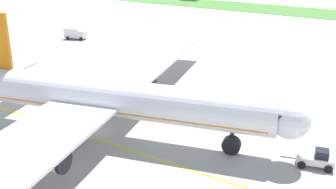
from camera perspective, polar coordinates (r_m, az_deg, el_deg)
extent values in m
plane|color=#ADAAA5|center=(57.44, -10.13, -4.96)|extent=(600.00, 600.00, 0.00)
cube|color=yellow|center=(56.16, -11.51, -5.67)|extent=(280.00, 0.36, 0.01)
cube|color=#4C8438|center=(163.43, 20.07, 10.68)|extent=(320.00, 24.00, 0.10)
cylinder|color=white|center=(53.69, -8.53, -0.36)|extent=(43.41, 15.74, 4.86)
cube|color=orange|center=(54.00, -8.48, -1.21)|extent=(41.62, 14.93, 0.58)
sphere|color=white|center=(48.49, 16.83, -3.38)|extent=(4.62, 4.62, 4.62)
cube|color=white|center=(67.58, -21.45, 3.43)|extent=(6.61, 8.74, 0.34)
cube|color=white|center=(73.94, -2.45, 5.15)|extent=(19.22, 40.39, 0.39)
cylinder|color=#B7BABF|center=(66.05, -4.05, 1.90)|extent=(5.14, 3.76, 2.67)
cylinder|color=black|center=(65.25, -2.17, 1.70)|extent=(1.10, 2.82, 2.81)
cylinder|color=#B7BABF|center=(44.73, -16.98, -8.45)|extent=(5.14, 3.76, 2.67)
cylinder|color=black|center=(43.53, -14.45, -9.02)|extent=(1.10, 2.82, 2.81)
cylinder|color=black|center=(50.32, 8.94, -6.05)|extent=(0.51, 0.51, 1.88)
cylinder|color=black|center=(50.74, 8.88, -7.00)|extent=(2.50, 1.59, 2.31)
cylinder|color=black|center=(58.56, -10.31, -2.22)|extent=(0.51, 0.51, 1.88)
cylinder|color=black|center=(58.92, -10.26, -3.07)|extent=(2.50, 1.59, 2.31)
cylinder|color=black|center=(54.53, -12.83, -4.17)|extent=(0.51, 0.51, 1.88)
cylinder|color=black|center=(54.92, -12.75, -5.06)|extent=(2.50, 1.59, 2.31)
cube|color=black|center=(48.26, 16.04, -2.63)|extent=(2.57, 3.96, 0.87)
sphere|color=black|center=(64.22, -20.96, 2.38)|extent=(0.34, 0.34, 0.34)
sphere|color=black|center=(62.01, -18.30, 2.09)|extent=(0.34, 0.34, 0.34)
sphere|color=black|center=(59.95, -15.45, 1.78)|extent=(0.34, 0.34, 0.34)
sphere|color=black|center=(58.06, -12.40, 1.44)|extent=(0.34, 0.34, 0.34)
sphere|color=black|center=(56.33, -9.16, 1.08)|extent=(0.34, 0.34, 0.34)
sphere|color=black|center=(54.81, -5.73, 0.69)|extent=(0.34, 0.34, 0.34)
sphere|color=black|center=(53.49, -2.11, 0.28)|extent=(0.34, 0.34, 0.34)
sphere|color=black|center=(52.40, 1.67, -0.16)|extent=(0.34, 0.34, 0.34)
sphere|color=black|center=(51.54, 5.59, -0.60)|extent=(0.34, 0.34, 0.34)
sphere|color=black|center=(50.94, 9.63, -1.06)|extent=(0.34, 0.34, 0.34)
cube|color=white|center=(50.56, 19.95, -8.56)|extent=(4.53, 2.98, 0.83)
cube|color=black|center=(50.21, 20.78, -7.76)|extent=(1.83, 1.84, 0.90)
cylinder|color=black|center=(50.58, 16.52, -8.47)|extent=(1.77, 0.57, 0.12)
cylinder|color=black|center=(49.81, 18.21, -9.34)|extent=(0.96, 0.57, 0.90)
cylinder|color=black|center=(51.56, 18.25, -8.28)|extent=(0.96, 0.57, 0.90)
cylinder|color=black|center=(50.00, 21.58, -9.67)|extent=(0.96, 0.57, 0.90)
cylinder|color=black|center=(51.74, 21.50, -8.60)|extent=(0.96, 0.57, 0.90)
cube|color=white|center=(113.78, -13.17, 8.43)|extent=(4.91, 3.47, 2.50)
cube|color=white|center=(112.51, -11.88, 8.24)|extent=(2.29, 2.59, 1.90)
cube|color=#263347|center=(112.07, -11.52, 8.42)|extent=(0.63, 1.85, 0.84)
cylinder|color=black|center=(113.70, -11.58, 7.90)|extent=(0.95, 0.55, 0.90)
cylinder|color=black|center=(111.73, -12.11, 7.64)|extent=(0.95, 0.55, 0.90)
cylinder|color=black|center=(115.54, -13.34, 7.96)|extent=(0.95, 0.55, 0.90)
cylinder|color=black|center=(113.61, -13.89, 7.71)|extent=(0.95, 0.55, 0.90)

